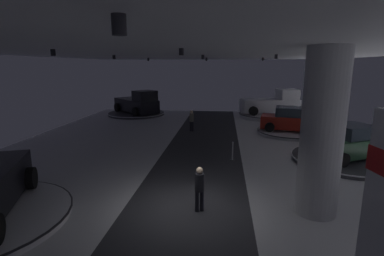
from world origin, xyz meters
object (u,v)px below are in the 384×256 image
display_platform_mid_right (347,159)px  pickup_truck_deep_left (138,104)px  display_platform_deep_right (269,115)px  display_platform_far_right (290,132)px  display_car_far_right (291,120)px  visitor_walking_near (200,186)px  pickup_truck_deep_right (273,104)px  column_right (322,133)px  display_platform_deep_left (136,113)px  visitor_walking_far (192,119)px  display_car_mid_right (349,143)px

display_platform_mid_right → pickup_truck_deep_left: pickup_truck_deep_left is taller
display_platform_deep_right → display_platform_far_right: size_ratio=1.20×
display_platform_mid_right → display_car_far_right: size_ratio=1.23×
visitor_walking_near → pickup_truck_deep_right: bearing=74.3°
column_right → display_platform_mid_right: size_ratio=0.99×
display_platform_deep_left → display_car_far_right: bearing=-26.9°
display_platform_far_right → visitor_walking_far: 7.30m
column_right → display_platform_deep_left: column_right is taller
display_platform_deep_left → visitor_walking_near: (8.00, -19.12, 0.78)m
pickup_truck_deep_left → visitor_walking_far: 9.05m
display_car_far_right → visitor_walking_near: 13.45m
display_platform_deep_right → display_car_mid_right: display_car_mid_right is taller
display_platform_mid_right → visitor_walking_near: (-7.17, -6.07, 0.78)m
column_right → display_platform_far_right: size_ratio=1.17×
column_right → display_car_far_right: column_right is taller
display_platform_deep_right → display_platform_mid_right: bearing=-80.9°
visitor_walking_far → display_platform_far_right: bearing=-0.3°
display_platform_deep_right → display_platform_deep_left: size_ratio=1.00×
pickup_truck_deep_right → display_platform_deep_left: pickup_truck_deep_right is taller
pickup_truck_deep_right → visitor_walking_far: (-7.03, -6.91, -0.41)m
display_platform_mid_right → pickup_truck_deep_right: bearing=97.7°
display_platform_deep_left → display_car_far_right: display_car_far_right is taller
display_car_mid_right → pickup_truck_deep_left: bearing=139.4°
display_platform_mid_right → display_car_mid_right: display_car_mid_right is taller
column_right → visitor_walking_far: size_ratio=3.46×
display_platform_mid_right → display_platform_deep_left: display_platform_mid_right is taller
pickup_truck_deep_left → visitor_walking_near: (7.77, -18.90, -0.26)m
column_right → display_car_far_right: (1.68, 11.85, -1.74)m
display_car_mid_right → display_car_far_right: bearing=104.5°
display_platform_deep_left → display_platform_far_right: 15.28m
display_car_far_right → visitor_walking_near: (-5.60, -12.23, -0.10)m
pickup_truck_deep_left → display_car_far_right: size_ratio=1.18×
column_right → display_car_mid_right: 6.80m
pickup_truck_deep_left → display_platform_far_right: bearing=-26.5°
display_car_mid_right → display_platform_far_right: bearing=104.3°
pickup_truck_deep_right → pickup_truck_deep_left: bearing=-178.8°
pickup_truck_deep_right → visitor_walking_near: bearing=-105.7°
column_right → display_platform_deep_left: (-11.92, 18.74, -2.62)m
pickup_truck_deep_right → display_platform_far_right: (0.23, -6.95, -1.18)m
display_car_mid_right → display_platform_deep_left: (-15.20, 13.04, -0.87)m
display_platform_deep_left → visitor_walking_far: (6.37, -6.86, 0.78)m
column_right → pickup_truck_deep_right: bearing=85.5°
pickup_truck_deep_right → display_car_far_right: 6.95m
display_platform_deep_right → pickup_truck_deep_right: (0.32, 0.06, 1.11)m
display_platform_deep_right → display_car_mid_right: bearing=-80.8°
display_platform_deep_right → visitor_walking_far: bearing=-134.4°
display_platform_deep_right → display_car_mid_right: size_ratio=1.25×
display_platform_mid_right → display_platform_far_right: 6.34m
pickup_truck_deep_right → visitor_walking_near: size_ratio=3.51×
pickup_truck_deep_left → column_right: bearing=-57.8°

